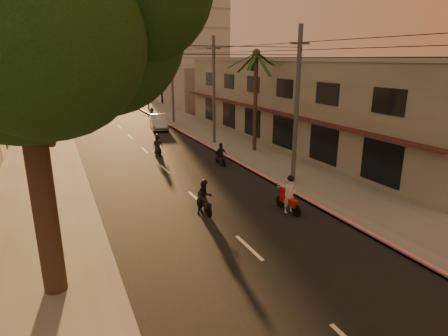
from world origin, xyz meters
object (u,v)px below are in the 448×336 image
at_px(parked_car, 159,122).
at_px(broadleaf_tree, 32,9).
at_px(scooter_mid_b, 221,155).
at_px(scooter_mid_a, 204,198).
at_px(scooter_far_a, 158,145).
at_px(scooter_red, 289,196).
at_px(palm_tree, 256,59).
at_px(scooter_far_b, 152,115).

bearing_deg(parked_car, broadleaf_tree, -101.63).
bearing_deg(broadleaf_tree, parked_car, 69.01).
bearing_deg(scooter_mid_b, scooter_mid_a, -118.69).
relative_size(scooter_mid_b, scooter_far_a, 0.96).
bearing_deg(scooter_red, broadleaf_tree, -169.81).
height_order(scooter_red, scooter_mid_a, scooter_red).
distance_m(palm_tree, parked_car, 14.97).
bearing_deg(broadleaf_tree, scooter_mid_b, 47.05).
height_order(broadleaf_tree, scooter_red, broadleaf_tree).
distance_m(scooter_far_b, parked_car, 5.27).
height_order(broadleaf_tree, scooter_far_a, broadleaf_tree).
bearing_deg(scooter_mid_a, scooter_red, -23.68).
xyz_separation_m(scooter_mid_b, scooter_far_a, (-3.24, 4.71, 0.03)).
distance_m(broadleaf_tree, scooter_red, 12.85).
bearing_deg(scooter_far_a, parked_car, 76.13).
xyz_separation_m(palm_tree, parked_car, (-4.38, 12.81, -6.38)).
relative_size(broadleaf_tree, scooter_red, 6.29).
bearing_deg(palm_tree, broadleaf_tree, -136.52).
bearing_deg(scooter_mid_a, parked_car, 79.56).
distance_m(broadleaf_tree, scooter_far_b, 34.56).
distance_m(scooter_red, scooter_mid_a, 4.09).
bearing_deg(scooter_mid_a, palm_tree, 49.66).
bearing_deg(scooter_far_a, scooter_mid_a, -92.72).
relative_size(palm_tree, scooter_far_a, 4.85).
bearing_deg(parked_car, scooter_far_a, -96.20).
relative_size(broadleaf_tree, scooter_far_a, 7.16).
bearing_deg(palm_tree, scooter_red, -111.30).
bearing_deg(scooter_far_a, broadleaf_tree, -112.73).
relative_size(broadleaf_tree, scooter_far_b, 7.31).
bearing_deg(parked_car, scooter_red, -80.99).
relative_size(scooter_red, scooter_far_b, 1.16).
bearing_deg(scooter_far_b, scooter_mid_b, -77.06).
xyz_separation_m(scooter_mid_a, parked_car, (3.91, 22.83, -0.00)).
height_order(scooter_mid_a, scooter_far_b, scooter_mid_a).
bearing_deg(scooter_mid_b, parked_car, 91.60).
xyz_separation_m(scooter_mid_b, scooter_far_b, (0.32, 20.63, 0.05)).
height_order(broadleaf_tree, parked_car, broadleaf_tree).
bearing_deg(scooter_far_a, palm_tree, -14.37).
height_order(palm_tree, scooter_mid_a, palm_tree).
height_order(scooter_mid_a, scooter_far_a, scooter_mid_a).
xyz_separation_m(broadleaf_tree, scooter_red, (10.08, 2.24, -7.65)).
bearing_deg(scooter_mid_a, scooter_far_a, 84.87).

